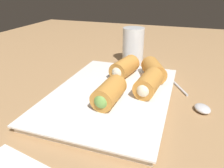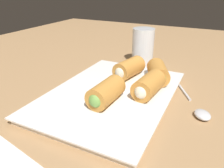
{
  "view_description": "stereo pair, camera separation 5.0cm",
  "coord_description": "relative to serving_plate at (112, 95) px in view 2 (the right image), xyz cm",
  "views": [
    {
      "loc": [
        -33.73,
        -14.34,
        23.59
      ],
      "look_at": [
        3.58,
        -1.39,
        5.16
      ],
      "focal_mm": 35.0,
      "sensor_mm": 36.0,
      "label": 1
    },
    {
      "loc": [
        -31.79,
        -18.96,
        23.59
      ],
      "look_at": [
        3.58,
        -1.39,
        5.16
      ],
      "focal_mm": 35.0,
      "sensor_mm": 36.0,
      "label": 2
    }
  ],
  "objects": [
    {
      "name": "roll_front_left",
      "position": [
        8.38,
        -0.0,
        2.81
      ],
      "size": [
        8.61,
        5.6,
        4.14
      ],
      "color": "#C68438",
      "rests_on": "serving_plate"
    },
    {
      "name": "serving_plate",
      "position": [
        0.0,
        0.0,
        0.0
      ],
      "size": [
        32.84,
        22.9,
        1.5
      ],
      "color": "white",
      "rests_on": "table_surface"
    },
    {
      "name": "spoon",
      "position": [
        3.03,
        -16.08,
        -0.24
      ],
      "size": [
        18.84,
        11.12,
        1.2
      ],
      "color": "silver",
      "rests_on": "table_surface"
    },
    {
      "name": "roll_back_left",
      "position": [
        1.49,
        -6.95,
        2.81
      ],
      "size": [
        8.52,
        4.93,
        4.14
      ],
      "color": "#C68438",
      "rests_on": "serving_plate"
    },
    {
      "name": "table_surface",
      "position": [
        -3.58,
        1.39,
        -1.76
      ],
      "size": [
        180.0,
        140.0,
        2.0
      ],
      "color": "#A87F54",
      "rests_on": "ground"
    },
    {
      "name": "roll_back_right",
      "position": [
        8.92,
        -6.88,
        2.81
      ],
      "size": [
        8.63,
        6.83,
        4.14
      ],
      "color": "#C68438",
      "rests_on": "serving_plate"
    },
    {
      "name": "drinking_glass",
      "position": [
        22.42,
        1.27,
        4.35
      ],
      "size": [
        6.08,
        6.08,
        10.22
      ],
      "color": "silver",
      "rests_on": "table_surface"
    },
    {
      "name": "roll_front_right",
      "position": [
        -4.83,
        -0.99,
        2.81
      ],
      "size": [
        8.43,
        4.52,
        4.14
      ],
      "color": "#C68438",
      "rests_on": "serving_plate"
    }
  ]
}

